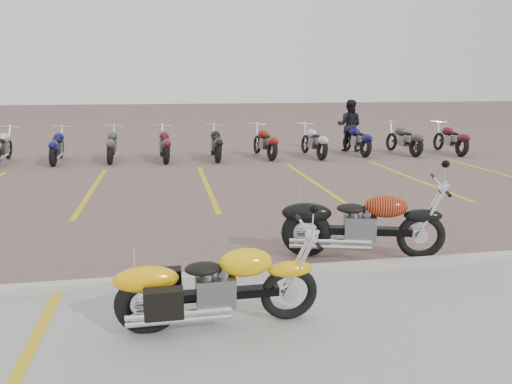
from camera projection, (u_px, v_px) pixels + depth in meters
ground at (227, 234)px, 8.35m from camera, size 100.00×100.00×0.00m
curb at (247, 275)px, 6.42m from camera, size 60.00×0.18×0.12m
parking_stripes at (207, 186)px, 12.19m from camera, size 38.00×5.50×0.01m
yellow_cruiser at (214, 288)px, 5.10m from camera, size 2.09×0.31×0.86m
flame_cruiser at (359, 226)px, 7.13m from camera, size 2.27×0.77×0.95m
person_b at (349, 126)px, 18.06m from camera, size 1.13×1.07×1.85m
bg_bike_row at (189, 143)px, 16.15m from camera, size 18.87×2.02×1.10m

